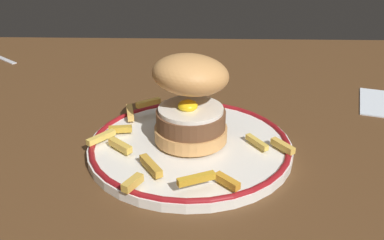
{
  "coord_description": "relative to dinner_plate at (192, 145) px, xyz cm",
  "views": [
    {
      "loc": [
        -0.25,
        -54.71,
        29.22
      ],
      "look_at": [
        -1.73,
        -4.27,
        4.6
      ],
      "focal_mm": 40.46,
      "sensor_mm": 36.0,
      "label": 1
    }
  ],
  "objects": [
    {
      "name": "ground_plane",
      "position": [
        1.73,
        4.27,
        -2.84
      ],
      "size": [
        132.2,
        103.56,
        4.0
      ],
      "primitive_type": "cube",
      "color": "#54351C"
    },
    {
      "name": "dinner_plate",
      "position": [
        0.0,
        0.0,
        0.0
      ],
      "size": [
        27.08,
        27.08,
        1.6
      ],
      "color": "white",
      "rests_on": "ground_plane"
    },
    {
      "name": "fries_pile",
      "position": [
        -2.67,
        0.25,
        1.34
      ],
      "size": [
        26.84,
        24.72,
        2.32
      ],
      "color": "gold",
      "rests_on": "dinner_plate"
    },
    {
      "name": "burger",
      "position": [
        0.05,
        0.93,
        6.62
      ],
      "size": [
        14.2,
        14.3,
        11.95
      ],
      "color": "tan",
      "rests_on": "dinner_plate"
    }
  ]
}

